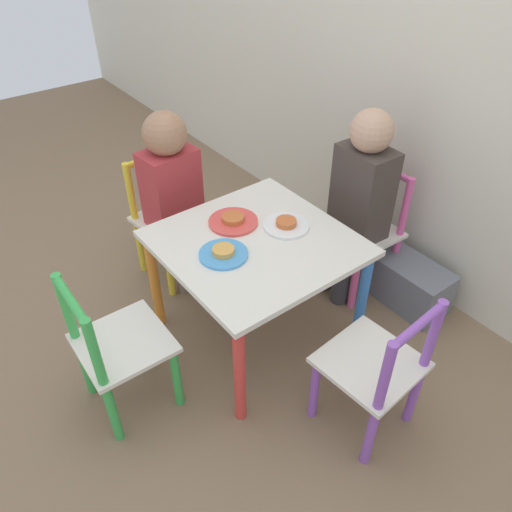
{
  "coord_description": "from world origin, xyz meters",
  "views": [
    {
      "loc": [
        1.03,
        -0.79,
        1.39
      ],
      "look_at": [
        0.0,
        0.0,
        0.36
      ],
      "focal_mm": 35.0,
      "sensor_mm": 36.0,
      "label": 1
    }
  ],
  "objects_px": {
    "kids_table": "(256,255)",
    "chair_purple": "(376,370)",
    "chair_yellow": "(169,220)",
    "plate_left": "(233,221)",
    "plate_front": "(224,253)",
    "child_back": "(359,194)",
    "storage_bin": "(404,281)",
    "chair_green": "(117,349)",
    "plate_back": "(286,225)",
    "child_left": "(174,187)",
    "chair_pink": "(364,232)"
  },
  "relations": [
    {
      "from": "kids_table",
      "to": "chair_purple",
      "type": "height_order",
      "value": "chair_purple"
    },
    {
      "from": "plate_left",
      "to": "storage_bin",
      "type": "bearing_deg",
      "value": 59.4
    },
    {
      "from": "kids_table",
      "to": "storage_bin",
      "type": "xyz_separation_m",
      "value": [
        0.21,
        0.57,
        -0.27
      ]
    },
    {
      "from": "kids_table",
      "to": "child_left",
      "type": "relative_size",
      "value": 0.82
    },
    {
      "from": "chair_purple",
      "to": "plate_back",
      "type": "xyz_separation_m",
      "value": [
        -0.51,
        0.09,
        0.18
      ]
    },
    {
      "from": "chair_pink",
      "to": "kids_table",
      "type": "bearing_deg",
      "value": -90.0
    },
    {
      "from": "plate_back",
      "to": "plate_left",
      "type": "distance_m",
      "value": 0.18
    },
    {
      "from": "child_left",
      "to": "kids_table",
      "type": "bearing_deg",
      "value": -90.0
    },
    {
      "from": "chair_green",
      "to": "kids_table",
      "type": "bearing_deg",
      "value": -90.0
    },
    {
      "from": "plate_back",
      "to": "storage_bin",
      "type": "height_order",
      "value": "plate_back"
    },
    {
      "from": "plate_front",
      "to": "chair_green",
      "type": "bearing_deg",
      "value": -91.27
    },
    {
      "from": "chair_purple",
      "to": "plate_left",
      "type": "height_order",
      "value": "chair_purple"
    },
    {
      "from": "chair_yellow",
      "to": "plate_left",
      "type": "height_order",
      "value": "chair_yellow"
    },
    {
      "from": "chair_yellow",
      "to": "chair_green",
      "type": "bearing_deg",
      "value": -138.26
    },
    {
      "from": "plate_front",
      "to": "plate_left",
      "type": "bearing_deg",
      "value": 135.0
    },
    {
      "from": "child_left",
      "to": "plate_left",
      "type": "distance_m",
      "value": 0.33
    },
    {
      "from": "chair_green",
      "to": "chair_purple",
      "type": "distance_m",
      "value": 0.76
    },
    {
      "from": "plate_front",
      "to": "storage_bin",
      "type": "bearing_deg",
      "value": 73.17
    },
    {
      "from": "child_back",
      "to": "plate_back",
      "type": "height_order",
      "value": "child_back"
    },
    {
      "from": "child_back",
      "to": "storage_bin",
      "type": "distance_m",
      "value": 0.42
    },
    {
      "from": "kids_table",
      "to": "child_back",
      "type": "xyz_separation_m",
      "value": [
        0.02,
        0.46,
        0.08
      ]
    },
    {
      "from": "chair_green",
      "to": "storage_bin",
      "type": "relative_size",
      "value": 1.45
    },
    {
      "from": "chair_pink",
      "to": "plate_left",
      "type": "height_order",
      "value": "chair_pink"
    },
    {
      "from": "chair_purple",
      "to": "child_back",
      "type": "bearing_deg",
      "value": -134.45
    },
    {
      "from": "storage_bin",
      "to": "chair_yellow",
      "type": "bearing_deg",
      "value": -139.32
    },
    {
      "from": "plate_back",
      "to": "plate_left",
      "type": "xyz_separation_m",
      "value": [
        -0.13,
        -0.13,
        0.0
      ]
    },
    {
      "from": "child_back",
      "to": "chair_yellow",
      "type": "bearing_deg",
      "value": -134.01
    },
    {
      "from": "chair_yellow",
      "to": "plate_left",
      "type": "distance_m",
      "value": 0.43
    },
    {
      "from": "chair_green",
      "to": "chair_purple",
      "type": "xyz_separation_m",
      "value": [
        0.52,
        0.55,
        0.0
      ]
    },
    {
      "from": "chair_green",
      "to": "plate_back",
      "type": "distance_m",
      "value": 0.67
    },
    {
      "from": "chair_yellow",
      "to": "plate_back",
      "type": "height_order",
      "value": "chair_yellow"
    },
    {
      "from": "chair_pink",
      "to": "child_left",
      "type": "bearing_deg",
      "value": -127.8
    },
    {
      "from": "chair_purple",
      "to": "plate_back",
      "type": "distance_m",
      "value": 0.55
    },
    {
      "from": "kids_table",
      "to": "child_left",
      "type": "bearing_deg",
      "value": -174.45
    },
    {
      "from": "chair_yellow",
      "to": "chair_purple",
      "type": "distance_m",
      "value": 1.03
    },
    {
      "from": "chair_green",
      "to": "plate_back",
      "type": "xyz_separation_m",
      "value": [
        0.01,
        0.64,
        0.18
      ]
    },
    {
      "from": "chair_yellow",
      "to": "child_back",
      "type": "xyz_separation_m",
      "value": [
        0.53,
        0.51,
        0.19
      ]
    },
    {
      "from": "chair_green",
      "to": "child_back",
      "type": "xyz_separation_m",
      "value": [
        0.03,
        0.97,
        0.19
      ]
    },
    {
      "from": "chair_green",
      "to": "child_left",
      "type": "distance_m",
      "value": 0.67
    },
    {
      "from": "chair_yellow",
      "to": "plate_back",
      "type": "distance_m",
      "value": 0.57
    },
    {
      "from": "plate_left",
      "to": "storage_bin",
      "type": "distance_m",
      "value": 0.75
    },
    {
      "from": "child_back",
      "to": "child_left",
      "type": "bearing_deg",
      "value": -130.88
    },
    {
      "from": "plate_front",
      "to": "chair_yellow",
      "type": "bearing_deg",
      "value": 171.44
    },
    {
      "from": "chair_purple",
      "to": "storage_bin",
      "type": "relative_size",
      "value": 1.45
    },
    {
      "from": "kids_table",
      "to": "plate_back",
      "type": "height_order",
      "value": "plate_back"
    },
    {
      "from": "storage_bin",
      "to": "child_back",
      "type": "bearing_deg",
      "value": -148.2
    },
    {
      "from": "plate_front",
      "to": "chair_purple",
      "type": "bearing_deg",
      "value": 17.9
    },
    {
      "from": "chair_purple",
      "to": "plate_front",
      "type": "bearing_deg",
      "value": -76.43
    },
    {
      "from": "chair_yellow",
      "to": "kids_table",
      "type": "bearing_deg",
      "value": -90.0
    },
    {
      "from": "kids_table",
      "to": "chair_purple",
      "type": "relative_size",
      "value": 1.15
    }
  ]
}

